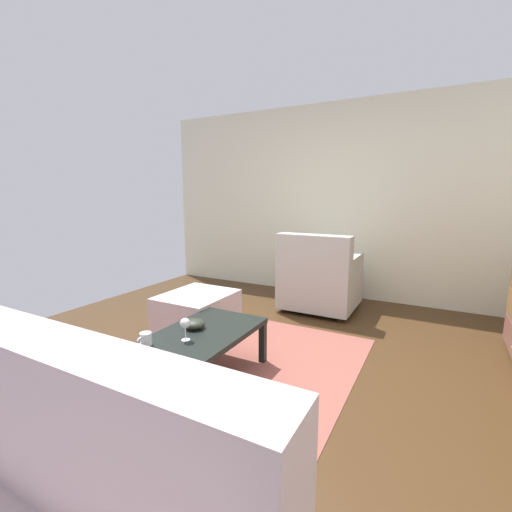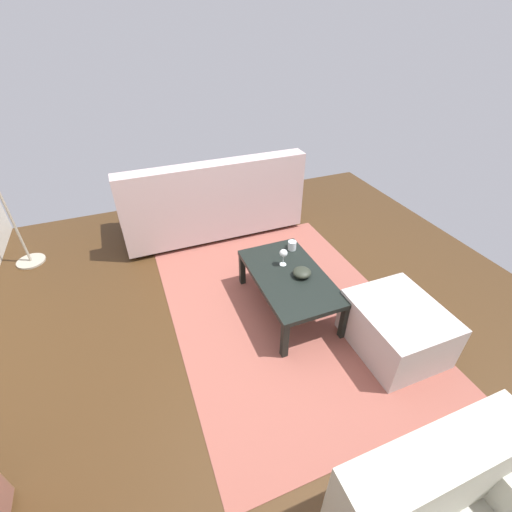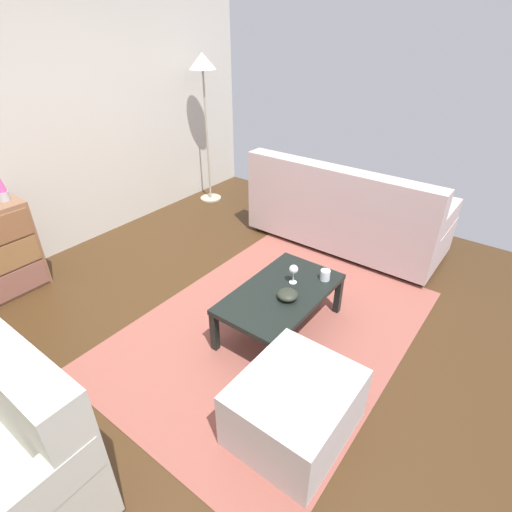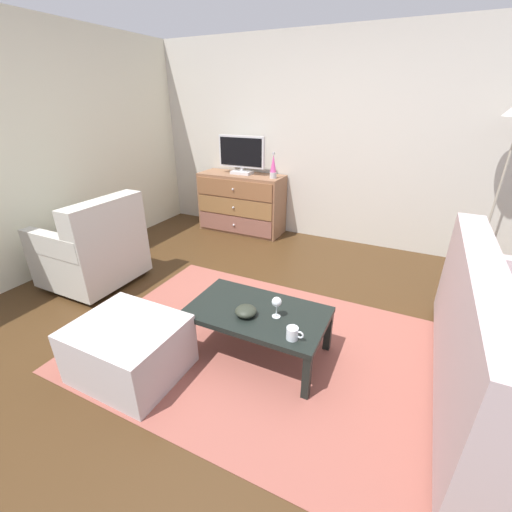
% 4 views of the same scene
% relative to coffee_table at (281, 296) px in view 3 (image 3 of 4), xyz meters
% --- Properties ---
extents(ground_plane, '(5.45, 5.17, 0.05)m').
position_rel_coffee_table_xyz_m(ground_plane, '(-0.24, 0.25, -0.35)').
color(ground_plane, '#3F2915').
extents(wall_accent_rear, '(5.45, 0.12, 2.51)m').
position_rel_coffee_table_xyz_m(wall_accent_rear, '(-0.24, 2.60, 0.93)').
color(wall_accent_rear, beige).
rests_on(wall_accent_rear, ground_plane).
extents(area_rug, '(2.60, 1.90, 0.01)m').
position_rel_coffee_table_xyz_m(area_rug, '(-0.04, 0.05, -0.32)').
color(area_rug, brown).
rests_on(area_rug, ground_plane).
extents(coffee_table, '(1.00, 0.58, 0.37)m').
position_rel_coffee_table_xyz_m(coffee_table, '(0.00, 0.00, 0.00)').
color(coffee_table, black).
rests_on(coffee_table, ground_plane).
extents(wine_glass, '(0.07, 0.07, 0.16)m').
position_rel_coffee_table_xyz_m(wine_glass, '(0.15, -0.01, 0.16)').
color(wine_glass, silver).
rests_on(wine_glass, coffee_table).
extents(mug, '(0.11, 0.08, 0.08)m').
position_rel_coffee_table_xyz_m(mug, '(0.34, -0.19, 0.09)').
color(mug, silver).
rests_on(mug, coffee_table).
extents(bowl_decorative, '(0.15, 0.15, 0.07)m').
position_rel_coffee_table_xyz_m(bowl_decorative, '(-0.05, -0.09, 0.08)').
color(bowl_decorative, '#282D23').
rests_on(bowl_decorative, coffee_table).
extents(couch_large, '(0.85, 2.02, 0.92)m').
position_rel_coffee_table_xyz_m(couch_large, '(1.57, 0.25, 0.02)').
color(couch_large, '#332319').
rests_on(couch_large, ground_plane).
extents(ottoman, '(0.70, 0.60, 0.40)m').
position_rel_coffee_table_xyz_m(ottoman, '(-0.70, -0.58, -0.13)').
color(ottoman, '#B8AEAD').
rests_on(ottoman, ground_plane).
extents(standing_lamp, '(0.32, 0.32, 1.80)m').
position_rel_coffee_table_xyz_m(standing_lamp, '(1.62, 2.24, 1.21)').
color(standing_lamp, '#A59E8C').
rests_on(standing_lamp, ground_plane).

